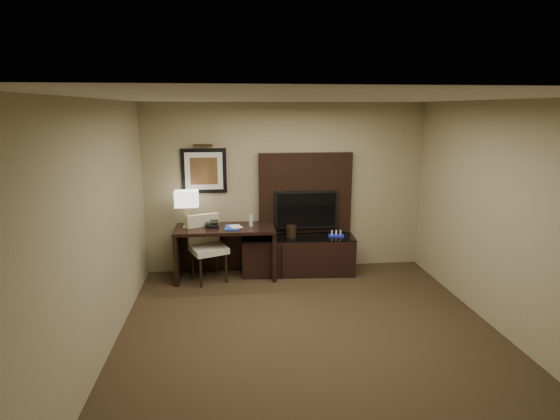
{
  "coord_description": "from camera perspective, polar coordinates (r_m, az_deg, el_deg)",
  "views": [
    {
      "loc": [
        -0.89,
        -4.38,
        2.6
      ],
      "look_at": [
        -0.18,
        1.8,
        1.15
      ],
      "focal_mm": 28.0,
      "sensor_mm": 36.0,
      "label": 1
    }
  ],
  "objects": [
    {
      "name": "desk",
      "position": [
        6.88,
        -7.09,
        -5.53
      ],
      "size": [
        1.54,
        0.69,
        0.82
      ],
      "primitive_type": "cube",
      "rotation": [
        0.0,
        0.0,
        -0.02
      ],
      "color": "black",
      "rests_on": "floor"
    },
    {
      "name": "wall_front",
      "position": [
        2.42,
        16.95,
        -18.56
      ],
      "size": [
        4.5,
        0.01,
        2.7
      ],
      "primitive_type": "cube",
      "color": "gray",
      "rests_on": "floor"
    },
    {
      "name": "table_lamp",
      "position": [
        6.82,
        -12.04,
        -0.04
      ],
      "size": [
        0.36,
        0.26,
        0.53
      ],
      "primitive_type": null,
      "rotation": [
        0.0,
        0.0,
        0.27
      ],
      "color": "tan",
      "rests_on": "desk"
    },
    {
      "name": "tv_wall_panel",
      "position": [
        7.05,
        3.31,
        2.23
      ],
      "size": [
        1.5,
        0.12,
        1.3
      ],
      "primitive_type": "cube",
      "color": "black",
      "rests_on": "wall_back"
    },
    {
      "name": "credenza",
      "position": [
        7.04,
        2.41,
        -5.89
      ],
      "size": [
        1.81,
        0.63,
        0.61
      ],
      "primitive_type": "cube",
      "rotation": [
        0.0,
        0.0,
        -0.08
      ],
      "color": "black",
      "rests_on": "floor"
    },
    {
      "name": "tv",
      "position": [
        7.0,
        3.42,
        0.06
      ],
      "size": [
        1.0,
        0.08,
        0.6
      ],
      "primitive_type": "cube",
      "color": "black",
      "rests_on": "tv_wall_panel"
    },
    {
      "name": "picture_light",
      "position": [
        6.85,
        -10.05,
        8.33
      ],
      "size": [
        0.04,
        0.04,
        0.3
      ],
      "primitive_type": "cylinder",
      "color": "#423115",
      "rests_on": "wall_back"
    },
    {
      "name": "desk_chair",
      "position": [
        6.75,
        -9.32,
        -4.97
      ],
      "size": [
        0.68,
        0.72,
        1.05
      ],
      "primitive_type": null,
      "rotation": [
        0.0,
        0.0,
        0.38
      ],
      "color": "beige",
      "rests_on": "floor"
    },
    {
      "name": "ceiling",
      "position": [
        4.47,
        5.12,
        14.36
      ],
      "size": [
        4.5,
        5.0,
        0.01
      ],
      "primitive_type": "cube",
      "color": "silver",
      "rests_on": "wall_back"
    },
    {
      "name": "book",
      "position": [
        6.67,
        -6.5,
        -1.47
      ],
      "size": [
        0.16,
        0.08,
        0.22
      ],
      "primitive_type": "imported",
      "rotation": [
        0.0,
        0.0,
        0.35
      ],
      "color": "tan",
      "rests_on": "desk"
    },
    {
      "name": "wall_right",
      "position": [
        5.53,
        28.32,
        -1.54
      ],
      "size": [
        0.01,
        5.0,
        2.7
      ],
      "primitive_type": "cube",
      "color": "gray",
      "rests_on": "floor"
    },
    {
      "name": "blue_folder",
      "position": [
        6.71,
        -6.24,
        -2.28
      ],
      "size": [
        0.24,
        0.31,
        0.02
      ],
      "primitive_type": "cube",
      "rotation": [
        0.0,
        0.0,
        -0.08
      ],
      "color": "#1B40B4",
      "rests_on": "desk"
    },
    {
      "name": "water_bottle",
      "position": [
        6.76,
        -3.83,
        -1.38
      ],
      "size": [
        0.07,
        0.07,
        0.18
      ],
      "primitive_type": "cylinder",
      "rotation": [
        0.0,
        0.0,
        0.23
      ],
      "color": "silver",
      "rests_on": "desk"
    },
    {
      "name": "wall_back",
      "position": [
        7.04,
        0.83,
        2.91
      ],
      "size": [
        4.5,
        0.01,
        2.7
      ],
      "primitive_type": "cube",
      "color": "gray",
      "rests_on": "floor"
    },
    {
      "name": "floor",
      "position": [
        5.17,
        4.48,
        -17.17
      ],
      "size": [
        4.5,
        5.0,
        0.01
      ],
      "primitive_type": "cube",
      "color": "#2F2315",
      "rests_on": "ground"
    },
    {
      "name": "wall_left",
      "position": [
        4.75,
        -22.95,
        -3.2
      ],
      "size": [
        0.01,
        5.0,
        2.7
      ],
      "primitive_type": "cube",
      "color": "gray",
      "rests_on": "floor"
    },
    {
      "name": "minibar_tray",
      "position": [
        7.01,
        7.36,
        -3.08
      ],
      "size": [
        0.27,
        0.2,
        0.09
      ],
      "primitive_type": null,
      "rotation": [
        0.0,
        0.0,
        -0.24
      ],
      "color": "#1923A8",
      "rests_on": "credenza"
    },
    {
      "name": "desk_phone",
      "position": [
        6.76,
        -8.81,
        -1.91
      ],
      "size": [
        0.2,
        0.18,
        0.09
      ],
      "primitive_type": null,
      "rotation": [
        0.0,
        0.0,
        0.08
      ],
      "color": "black",
      "rests_on": "desk"
    },
    {
      "name": "artwork",
      "position": [
        6.93,
        -9.9,
        5.06
      ],
      "size": [
        0.7,
        0.04,
        0.7
      ],
      "primitive_type": "cube",
      "color": "black",
      "rests_on": "wall_back"
    },
    {
      "name": "ice_bucket",
      "position": [
        6.9,
        1.47,
        -2.8
      ],
      "size": [
        0.22,
        0.22,
        0.19
      ],
      "primitive_type": "cylinder",
      "rotation": [
        0.0,
        0.0,
        0.35
      ],
      "color": "black",
      "rests_on": "credenza"
    }
  ]
}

